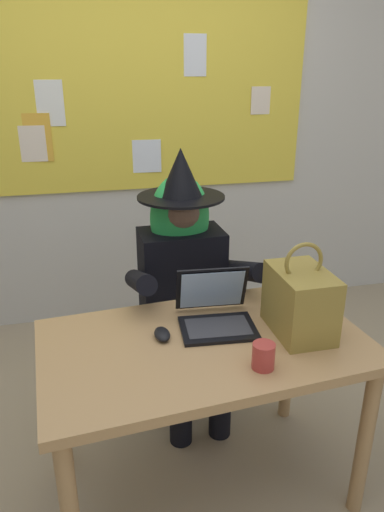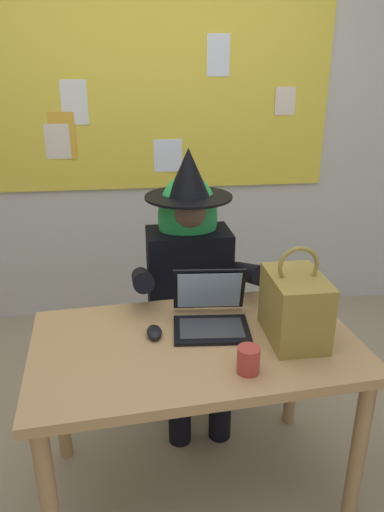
{
  "view_description": "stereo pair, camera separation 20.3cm",
  "coord_description": "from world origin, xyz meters",
  "px_view_note": "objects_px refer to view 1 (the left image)",
  "views": [
    {
      "loc": [
        -0.34,
        -1.54,
        1.72
      ],
      "look_at": [
        0.1,
        0.29,
        0.97
      ],
      "focal_mm": 33.09,
      "sensor_mm": 36.0,
      "label": 1
    },
    {
      "loc": [
        -0.14,
        -1.58,
        1.72
      ],
      "look_at": [
        0.1,
        0.29,
        0.97
      ],
      "focal_mm": 33.09,
      "sensor_mm": 36.0,
      "label": 2
    }
  ],
  "objects_px": {
    "person_costumed": "(184,271)",
    "handbag": "(300,301)",
    "computer_mouse": "(162,334)",
    "chair_at_desk": "(179,308)",
    "desk_main": "(204,362)",
    "laptop": "(216,312)",
    "coffee_mug": "(263,356)"
  },
  "relations": [
    {
      "from": "person_costumed",
      "to": "handbag",
      "type": "distance_m",
      "value": 0.71
    },
    {
      "from": "computer_mouse",
      "to": "handbag",
      "type": "bearing_deg",
      "value": -9.65
    },
    {
      "from": "handbag",
      "to": "chair_at_desk",
      "type": "bearing_deg",
      "value": 113.72
    },
    {
      "from": "desk_main",
      "to": "chair_at_desk",
      "type": "distance_m",
      "value": 0.74
    },
    {
      "from": "desk_main",
      "to": "chair_at_desk",
      "type": "xyz_separation_m",
      "value": [
        0.05,
        0.73,
        -0.14
      ]
    },
    {
      "from": "laptop",
      "to": "computer_mouse",
      "type": "height_order",
      "value": "laptop"
    },
    {
      "from": "laptop",
      "to": "computer_mouse",
      "type": "relative_size",
      "value": 3.12
    },
    {
      "from": "person_costumed",
      "to": "laptop",
      "type": "xyz_separation_m",
      "value": [
        0.02,
        -0.49,
        0.02
      ]
    },
    {
      "from": "person_costumed",
      "to": "handbag",
      "type": "bearing_deg",
      "value": 26.16
    },
    {
      "from": "laptop",
      "to": "handbag",
      "type": "bearing_deg",
      "value": -19.68
    },
    {
      "from": "desk_main",
      "to": "handbag",
      "type": "height_order",
      "value": "handbag"
    },
    {
      "from": "laptop",
      "to": "handbag",
      "type": "xyz_separation_m",
      "value": [
        0.3,
        -0.14,
        0.08
      ]
    },
    {
      "from": "desk_main",
      "to": "laptop",
      "type": "relative_size",
      "value": 4.01
    },
    {
      "from": "person_costumed",
      "to": "laptop",
      "type": "height_order",
      "value": "person_costumed"
    },
    {
      "from": "chair_at_desk",
      "to": "computer_mouse",
      "type": "xyz_separation_m",
      "value": [
        -0.21,
        -0.67,
        0.26
      ]
    },
    {
      "from": "desk_main",
      "to": "person_costumed",
      "type": "xyz_separation_m",
      "value": [
        0.06,
        0.6,
        0.13
      ]
    },
    {
      "from": "chair_at_desk",
      "to": "laptop",
      "type": "height_order",
      "value": "laptop"
    },
    {
      "from": "desk_main",
      "to": "computer_mouse",
      "type": "bearing_deg",
      "value": 160.41
    },
    {
      "from": "desk_main",
      "to": "computer_mouse",
      "type": "height_order",
      "value": "computer_mouse"
    },
    {
      "from": "handbag",
      "to": "coffee_mug",
      "type": "bearing_deg",
      "value": -138.54
    },
    {
      "from": "chair_at_desk",
      "to": "laptop",
      "type": "relative_size",
      "value": 2.76
    },
    {
      "from": "coffee_mug",
      "to": "laptop",
      "type": "bearing_deg",
      "value": 102.56
    },
    {
      "from": "desk_main",
      "to": "chair_at_desk",
      "type": "relative_size",
      "value": 1.45
    },
    {
      "from": "chair_at_desk",
      "to": "coffee_mug",
      "type": "height_order",
      "value": "chair_at_desk"
    },
    {
      "from": "computer_mouse",
      "to": "handbag",
      "type": "xyz_separation_m",
      "value": [
        0.53,
        -0.08,
        0.12
      ]
    },
    {
      "from": "chair_at_desk",
      "to": "computer_mouse",
      "type": "distance_m",
      "value": 0.75
    },
    {
      "from": "desk_main",
      "to": "coffee_mug",
      "type": "bearing_deg",
      "value": -55.29
    },
    {
      "from": "person_costumed",
      "to": "coffee_mug",
      "type": "distance_m",
      "value": 0.83
    },
    {
      "from": "person_costumed",
      "to": "computer_mouse",
      "type": "relative_size",
      "value": 13.23
    },
    {
      "from": "desk_main",
      "to": "computer_mouse",
      "type": "distance_m",
      "value": 0.2
    },
    {
      "from": "laptop",
      "to": "coffee_mug",
      "type": "height_order",
      "value": "laptop"
    },
    {
      "from": "chair_at_desk",
      "to": "coffee_mug",
      "type": "distance_m",
      "value": 0.99
    }
  ]
}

